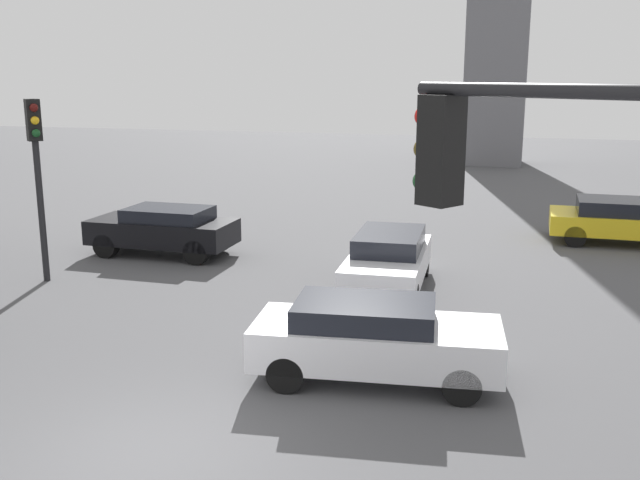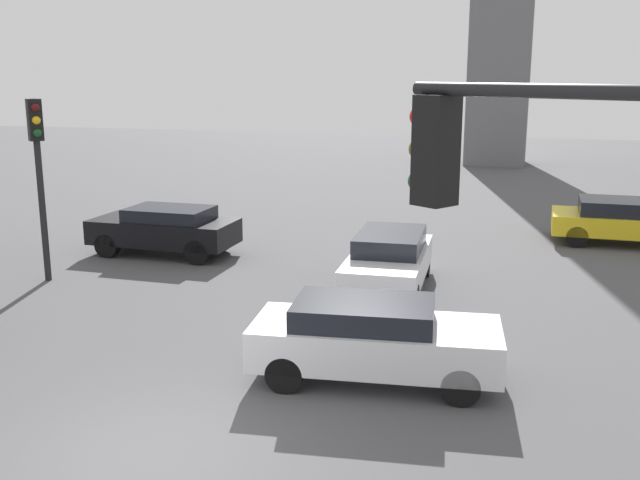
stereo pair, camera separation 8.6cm
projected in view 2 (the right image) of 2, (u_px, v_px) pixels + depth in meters
name	position (u px, v px, depth m)	size (l,w,h in m)	color
ground_plane	(152.00, 456.00, 9.88)	(109.69, 109.69, 0.00)	#4C4C4F
traffic_light_1	(594.00, 256.00, 5.54)	(3.03, 2.04, 5.25)	black
traffic_light_2	(38.00, 155.00, 17.64)	(0.47, 0.46, 4.52)	black
car_0	(373.00, 338.00, 12.22)	(4.32, 2.19, 1.38)	silver
car_1	(165.00, 229.00, 20.81)	(4.14, 1.79, 1.39)	black
car_2	(389.00, 260.00, 17.38)	(1.94, 4.36, 1.40)	silver
car_5	(629.00, 221.00, 22.14)	(4.64, 2.12, 1.37)	yellow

